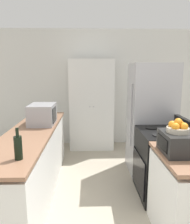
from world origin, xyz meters
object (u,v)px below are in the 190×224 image
object	(u,v)px
microwave	(43,114)
fruit_bowl	(178,127)
wine_bottle	(18,147)
stove	(163,163)
pantry_cabinet	(92,105)
refrigerator	(151,119)
toaster_oven	(178,143)

from	to	relation	value
microwave	fruit_bowl	bearing A→B (deg)	-38.43
wine_bottle	microwave	bearing A→B (deg)	92.32
stove	fruit_bowl	xyz separation A→B (m)	(-0.15, -0.76, 0.70)
microwave	fruit_bowl	size ratio (longest dim) A/B	2.35
pantry_cabinet	wine_bottle	size ratio (longest dim) A/B	6.53
fruit_bowl	wine_bottle	bearing A→B (deg)	-175.83
refrigerator	microwave	size ratio (longest dim) A/B	3.65
wine_bottle	fruit_bowl	bearing A→B (deg)	4.17
pantry_cabinet	fruit_bowl	size ratio (longest dim) A/B	9.17
fruit_bowl	pantry_cabinet	bearing A→B (deg)	106.23
pantry_cabinet	microwave	bearing A→B (deg)	-117.01
refrigerator	microwave	bearing A→B (deg)	-170.35
fruit_bowl	stove	bearing A→B (deg)	78.74
stove	refrigerator	size ratio (longest dim) A/B	0.59
stove	fruit_bowl	bearing A→B (deg)	-101.26
refrigerator	microwave	world-z (taller)	refrigerator
wine_bottle	toaster_oven	distance (m)	1.51
refrigerator	toaster_oven	xyz separation A→B (m)	(-0.17, -1.52, 0.10)
stove	wine_bottle	size ratio (longest dim) A/B	3.59
pantry_cabinet	fruit_bowl	xyz separation A→B (m)	(0.79, -2.71, 0.19)
pantry_cabinet	toaster_oven	bearing A→B (deg)	-73.57
wine_bottle	toaster_oven	size ratio (longest dim) A/B	0.77
pantry_cabinet	fruit_bowl	distance (m)	2.83
wine_bottle	pantry_cabinet	bearing A→B (deg)	76.01
pantry_cabinet	toaster_oven	size ratio (longest dim) A/B	5.05
refrigerator	stove	bearing A→B (deg)	-91.93
stove	wine_bottle	xyz separation A→B (m)	(-1.64, -0.87, 0.56)
stove	microwave	world-z (taller)	microwave
pantry_cabinet	stove	distance (m)	2.23
microwave	fruit_bowl	world-z (taller)	fruit_bowl
refrigerator	wine_bottle	size ratio (longest dim) A/B	6.13
wine_bottle	fruit_bowl	xyz separation A→B (m)	(1.49, 0.11, 0.14)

